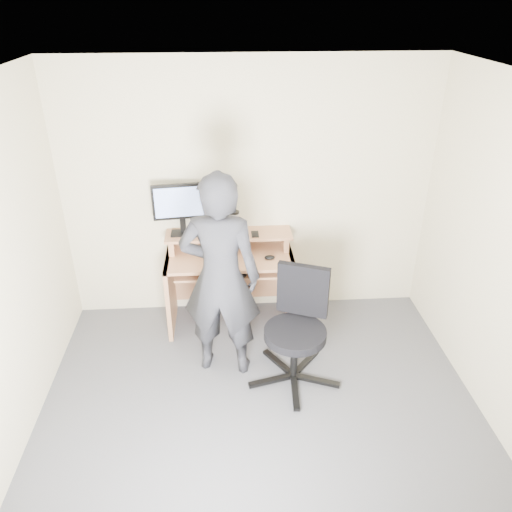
{
  "coord_description": "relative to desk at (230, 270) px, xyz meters",
  "views": [
    {
      "loc": [
        -0.24,
        -2.69,
        2.97
      ],
      "look_at": [
        0.02,
        1.05,
        0.95
      ],
      "focal_mm": 35.0,
      "sensor_mm": 36.0,
      "label": 1
    }
  ],
  "objects": [
    {
      "name": "mouse",
      "position": [
        0.37,
        -0.18,
        0.22
      ],
      "size": [
        0.1,
        0.07,
        0.04
      ],
      "primitive_type": "ellipsoid",
      "rotation": [
        0.0,
        0.0,
        0.03
      ],
      "color": "black",
      "rests_on": "desk"
    },
    {
      "name": "smartphone",
      "position": [
        0.25,
        0.02,
        0.37
      ],
      "size": [
        0.07,
        0.13,
        0.01
      ],
      "primitive_type": "cube",
      "rotation": [
        0.0,
        0.0,
        -0.0
      ],
      "color": "black",
      "rests_on": "desk"
    },
    {
      "name": "person",
      "position": [
        -0.09,
        -0.74,
        0.36
      ],
      "size": [
        0.73,
        0.54,
        1.81
      ],
      "primitive_type": "imported",
      "rotation": [
        0.0,
        0.0,
        2.96
      ],
      "color": "black",
      "rests_on": "ground"
    },
    {
      "name": "travel_mug",
      "position": [
        0.06,
        0.1,
        0.46
      ],
      "size": [
        0.09,
        0.09,
        0.19
      ],
      "primitive_type": "cylinder",
      "rotation": [
        0.0,
        0.0,
        0.0
      ],
      "color": "#B2B2B7",
      "rests_on": "desk"
    },
    {
      "name": "back_wall",
      "position": [
        0.2,
        0.22,
        0.7
      ],
      "size": [
        3.5,
        0.02,
        2.5
      ],
      "primitive_type": "cube",
      "color": "beige",
      "rests_on": "ground"
    },
    {
      "name": "monitor",
      "position": [
        -0.43,
        0.08,
        0.66
      ],
      "size": [
        0.53,
        0.15,
        0.5
      ],
      "rotation": [
        0.0,
        0.0,
        0.12
      ],
      "color": "black",
      "rests_on": "desk"
    },
    {
      "name": "external_drive",
      "position": [
        -0.09,
        0.06,
        0.46
      ],
      "size": [
        0.08,
        0.14,
        0.2
      ],
      "primitive_type": "cube",
      "rotation": [
        0.0,
        0.0,
        0.1
      ],
      "color": "black",
      "rests_on": "desk"
    },
    {
      "name": "headphones",
      "position": [
        -0.25,
        0.14,
        0.37
      ],
      "size": [
        0.19,
        0.19,
        0.06
      ],
      "primitive_type": "torus",
      "rotation": [
        0.26,
        0.0,
        0.26
      ],
      "color": "silver",
      "rests_on": "desk"
    },
    {
      "name": "desk",
      "position": [
        0.0,
        0.0,
        0.0
      ],
      "size": [
        1.2,
        0.6,
        0.91
      ],
      "color": "tan",
      "rests_on": "ground"
    },
    {
      "name": "office_chair",
      "position": [
        0.54,
        -0.9,
        -0.01
      ],
      "size": [
        0.78,
        0.75,
        0.98
      ],
      "rotation": [
        0.0,
        0.0,
        -0.38
      ],
      "color": "black",
      "rests_on": "ground"
    },
    {
      "name": "keyboard",
      "position": [
        -0.05,
        -0.17,
        0.12
      ],
      "size": [
        0.49,
        0.35,
        0.03
      ],
      "primitive_type": "cube",
      "rotation": [
        0.0,
        0.0,
        -0.4
      ],
      "color": "black",
      "rests_on": "desk"
    },
    {
      "name": "charger",
      "position": [
        -0.25,
        -0.01,
        0.38
      ],
      "size": [
        0.05,
        0.05,
        0.03
      ],
      "primitive_type": "cube",
      "rotation": [
        0.0,
        0.0,
        0.19
      ],
      "color": "black",
      "rests_on": "desk"
    },
    {
      "name": "ceiling",
      "position": [
        0.2,
        -1.53,
        1.95
      ],
      "size": [
        3.5,
        3.5,
        0.02
      ],
      "primitive_type": "cube",
      "color": "white",
      "rests_on": "back_wall"
    },
    {
      "name": "ground",
      "position": [
        0.2,
        -1.53,
        -0.55
      ],
      "size": [
        3.5,
        3.5,
        0.0
      ],
      "primitive_type": "plane",
      "color": "#55565B",
      "rests_on": "ground"
    }
  ]
}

